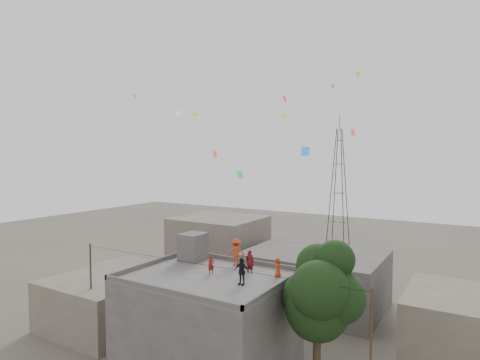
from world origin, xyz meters
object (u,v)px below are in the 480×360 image
object	(u,v)px
tree	(321,293)
person_red_adult	(250,261)
stair_head_box	(193,247)
transmission_tower	(339,187)
person_dark_adult	(241,271)

from	to	relation	value
tree	person_red_adult	world-z (taller)	tree
stair_head_box	tree	world-z (taller)	tree
transmission_tower	person_dark_adult	size ratio (longest dim) A/B	12.26
stair_head_box	person_red_adult	world-z (taller)	stair_head_box
person_red_adult	stair_head_box	bearing A→B (deg)	-11.13
transmission_tower	person_dark_adult	bearing A→B (deg)	-80.48
transmission_tower	person_red_adult	bearing A→B (deg)	-81.05
stair_head_box	person_red_adult	distance (m)	5.23
person_red_adult	person_dark_adult	size ratio (longest dim) A/B	0.93
stair_head_box	transmission_tower	xyz separation A→B (m)	(-0.80, 37.40, 1.97)
person_dark_adult	stair_head_box	bearing A→B (deg)	152.46
transmission_tower	person_red_adult	distance (m)	38.53
person_red_adult	person_dark_adult	bearing A→B (deg)	103.59
transmission_tower	person_dark_adult	xyz separation A→B (m)	(6.77, -40.41, -2.15)
person_dark_adult	transmission_tower	bearing A→B (deg)	98.72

